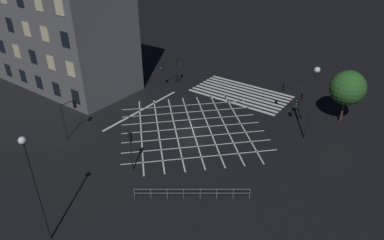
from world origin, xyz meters
The scene contains 15 objects.
ground_plane centered at (0.00, 0.00, 0.00)m, with size 200.00×200.00×0.00m, color black.
road_markings centered at (0.35, -6.90, 0.00)m, with size 19.62×24.75×0.01m.
office_building centered at (31.28, 0.01, 10.37)m, with size 38.41×10.06×20.75m.
traffic_light_se_cross centered at (9.48, -7.36, 3.17)m, with size 0.36×3.05×4.27m.
traffic_light_se_main centered at (9.09, -9.35, 2.74)m, with size 0.39×0.36×3.83m.
traffic_light_median_north centered at (-0.04, 9.57, 2.95)m, with size 0.36×0.39×4.14m.
traffic_light_sw_cross centered at (-9.17, -8.14, 2.48)m, with size 0.36×1.87×3.42m.
traffic_light_ne_cross centered at (9.54, 9.00, 3.10)m, with size 0.36×1.94×4.26m.
traffic_light_sw_main centered at (-7.98, -9.17, 3.12)m, with size 3.16×0.36×4.20m.
street_lamp_east centered at (16.85, -0.54, 6.36)m, with size 0.57×0.57×8.59m.
street_lamp_west centered at (-11.30, -5.25, 6.26)m, with size 0.60×0.60×8.26m.
street_lamp_far centered at (-0.92, 19.19, 6.10)m, with size 0.49×0.49×8.89m.
street_tree_near centered at (-13.20, -12.78, 4.19)m, with size 3.40×3.40×5.90m.
street_tree_far centered at (-13.35, -11.66, 4.25)m, with size 3.96×3.96×6.24m.
pedestrian_railing centered at (-6.88, 9.55, 0.67)m, with size 7.95×5.74×1.05m.
Camera 1 is at (-19.76, 27.43, 20.05)m, focal length 32.00 mm.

